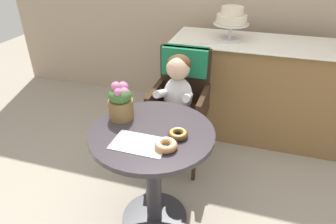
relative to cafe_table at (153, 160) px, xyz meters
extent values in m
plane|color=gray|center=(0.00, 0.00, -0.51)|extent=(8.00, 8.00, 0.00)
cylinder|color=#332D33|center=(0.00, 0.00, 0.20)|extent=(0.72, 0.72, 0.03)
cylinder|color=#333338|center=(0.00, 0.00, -0.16)|extent=(0.10, 0.10, 0.69)
cylinder|color=#333338|center=(0.00, 0.00, -0.50)|extent=(0.44, 0.44, 0.02)
cube|color=#332114|center=(-0.01, 0.63, -0.04)|extent=(0.42, 0.42, 0.04)
cube|color=#332114|center=(-0.01, 0.82, 0.22)|extent=(0.40, 0.04, 0.46)
cube|color=#332114|center=(-0.20, 0.63, 0.08)|extent=(0.04, 0.38, 0.18)
cube|color=#332114|center=(0.18, 0.63, 0.08)|extent=(0.04, 0.38, 0.18)
cube|color=#197247|center=(-0.01, 0.82, 0.34)|extent=(0.36, 0.11, 0.22)
cylinder|color=#332114|center=(-0.19, 0.45, -0.28)|extent=(0.03, 0.03, 0.45)
cylinder|color=#332114|center=(0.17, 0.45, -0.28)|extent=(0.03, 0.03, 0.45)
cylinder|color=#332114|center=(-0.19, 0.81, -0.28)|extent=(0.03, 0.03, 0.45)
cylinder|color=#332114|center=(0.17, 0.81, -0.28)|extent=(0.03, 0.03, 0.45)
ellipsoid|color=silver|center=(-0.01, 0.61, 0.14)|extent=(0.22, 0.16, 0.30)
sphere|color=#E0B293|center=(-0.01, 0.60, 0.36)|extent=(0.17, 0.17, 0.17)
ellipsoid|color=#4C2D19|center=(-0.01, 0.62, 0.38)|extent=(0.17, 0.17, 0.14)
cylinder|color=silver|center=(-0.11, 0.52, 0.19)|extent=(0.08, 0.23, 0.13)
sphere|color=#E0B293|center=(-0.10, 0.44, 0.12)|extent=(0.06, 0.06, 0.06)
cylinder|color=silver|center=(0.08, 0.52, 0.19)|extent=(0.08, 0.23, 0.13)
sphere|color=#E0B293|center=(0.07, 0.44, 0.12)|extent=(0.06, 0.06, 0.06)
cylinder|color=#3F4760|center=(-0.07, 0.53, 0.03)|extent=(0.09, 0.22, 0.09)
cylinder|color=#3F4760|center=(-0.07, 0.42, -0.14)|extent=(0.08, 0.08, 0.26)
cylinder|color=#3F4760|center=(0.04, 0.53, 0.03)|extent=(0.09, 0.22, 0.09)
cylinder|color=#3F4760|center=(0.04, 0.42, -0.14)|extent=(0.08, 0.08, 0.26)
cube|color=white|center=(-0.02, -0.14, 0.21)|extent=(0.29, 0.19, 0.00)
torus|color=#AD7542|center=(0.13, -0.13, 0.23)|extent=(0.12, 0.12, 0.04)
torus|color=white|center=(0.13, -0.13, 0.24)|extent=(0.10, 0.10, 0.02)
torus|color=#4C2D19|center=(0.16, -0.01, 0.23)|extent=(0.11, 0.11, 0.04)
torus|color=gold|center=(0.16, -0.01, 0.24)|extent=(0.10, 0.10, 0.02)
cylinder|color=brown|center=(-0.22, 0.09, 0.27)|extent=(0.15, 0.15, 0.12)
ellipsoid|color=#38662D|center=(-0.22, 0.09, 0.36)|extent=(0.14, 0.14, 0.10)
sphere|color=#CC6699|center=(-0.20, 0.09, 0.39)|extent=(0.06, 0.06, 0.06)
sphere|color=#CC6699|center=(-0.22, 0.13, 0.40)|extent=(0.07, 0.07, 0.07)
sphere|color=#CC6699|center=(-0.25, 0.09, 0.41)|extent=(0.06, 0.06, 0.06)
sphere|color=#CC6699|center=(-0.22, 0.05, 0.40)|extent=(0.05, 0.05, 0.05)
cube|color=olive|center=(0.55, 1.30, -0.06)|extent=(1.50, 0.56, 0.90)
cube|color=white|center=(0.55, 1.30, 0.39)|extent=(1.56, 0.62, 0.01)
cylinder|color=silver|center=(0.26, 1.30, 0.40)|extent=(0.16, 0.16, 0.01)
cylinder|color=silver|center=(0.26, 1.30, 0.46)|extent=(0.03, 0.03, 0.12)
cylinder|color=silver|center=(0.26, 1.30, 0.53)|extent=(0.30, 0.30, 0.01)
cylinder|color=beige|center=(0.26, 1.30, 0.57)|extent=(0.26, 0.25, 0.08)
cylinder|color=beige|center=(0.26, 1.30, 0.54)|extent=(0.26, 0.26, 0.01)
cylinder|color=beige|center=(0.26, 1.30, 0.64)|extent=(0.19, 0.19, 0.06)
cylinder|color=beige|center=(0.26, 1.30, 0.61)|extent=(0.19, 0.19, 0.01)
camera|label=1|loc=(0.50, -1.32, 1.16)|focal=31.92mm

